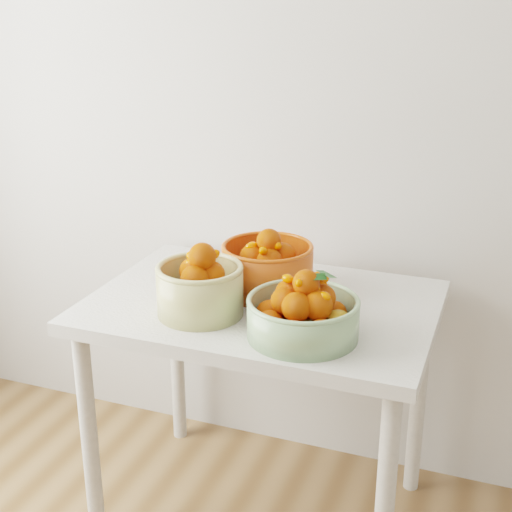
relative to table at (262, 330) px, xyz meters
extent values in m
cube|color=silver|center=(0.41, 0.40, 0.70)|extent=(4.00, 0.04, 2.70)
cube|color=silver|center=(0.00, 0.00, 0.08)|extent=(1.00, 0.70, 0.04)
cylinder|color=silver|center=(-0.44, -0.29, -0.30)|extent=(0.05, 0.05, 0.71)
cylinder|color=silver|center=(0.44, -0.29, -0.30)|extent=(0.05, 0.05, 0.71)
cylinder|color=silver|center=(-0.44, 0.29, -0.30)|extent=(0.05, 0.05, 0.71)
cylinder|color=silver|center=(0.44, 0.29, -0.30)|extent=(0.05, 0.05, 0.71)
cylinder|color=#C5BB79|center=(-0.13, -0.15, 0.16)|extent=(0.27, 0.27, 0.14)
torus|color=#C5BB79|center=(-0.13, -0.15, 0.23)|extent=(0.27, 0.27, 0.02)
sphere|color=#D1660C|center=(-0.07, -0.15, 0.15)|extent=(0.09, 0.09, 0.09)
sphere|color=#D1660C|center=(-0.11, -0.09, 0.15)|extent=(0.08, 0.08, 0.08)
sphere|color=#D1660C|center=(-0.18, -0.11, 0.15)|extent=(0.08, 0.08, 0.08)
sphere|color=#E74101|center=(-0.18, -0.18, 0.15)|extent=(0.08, 0.08, 0.08)
sphere|color=#E74101|center=(-0.11, -0.20, 0.15)|extent=(0.08, 0.08, 0.08)
sphere|color=#E74101|center=(-0.13, -0.15, 0.15)|extent=(0.08, 0.08, 0.08)
sphere|color=#E74101|center=(-0.10, -0.13, 0.21)|extent=(0.07, 0.07, 0.07)
sphere|color=#E74101|center=(-0.16, -0.13, 0.21)|extent=(0.08, 0.08, 0.08)
sphere|color=#E74101|center=(-0.13, -0.18, 0.21)|extent=(0.08, 0.08, 0.08)
sphere|color=#E74101|center=(-0.12, -0.14, 0.27)|extent=(0.08, 0.08, 0.08)
ellipsoid|color=#FE5300|center=(-0.17, -0.12, 0.25)|extent=(0.05, 0.05, 0.04)
ellipsoid|color=#FE5300|center=(-0.13, -0.15, 0.26)|extent=(0.05, 0.05, 0.04)
ellipsoid|color=#FE5300|center=(-0.14, -0.16, 0.27)|extent=(0.04, 0.05, 0.04)
ellipsoid|color=#FE5300|center=(-0.13, -0.15, 0.27)|extent=(0.05, 0.04, 0.03)
ellipsoid|color=#FE5300|center=(-0.16, -0.14, 0.24)|extent=(0.05, 0.04, 0.03)
ellipsoid|color=#FE5300|center=(-0.11, -0.10, 0.26)|extent=(0.04, 0.05, 0.04)
cylinder|color=#92B583|center=(0.18, -0.18, 0.15)|extent=(0.37, 0.37, 0.10)
torus|color=#92B583|center=(0.18, -0.18, 0.20)|extent=(0.38, 0.38, 0.01)
sphere|color=#D1660C|center=(0.27, -0.18, 0.14)|extent=(0.08, 0.08, 0.08)
sphere|color=#E74101|center=(0.25, -0.12, 0.14)|extent=(0.07, 0.07, 0.07)
sphere|color=#E74101|center=(0.18, -0.09, 0.14)|extent=(0.07, 0.07, 0.07)
sphere|color=#E74101|center=(0.11, -0.12, 0.14)|extent=(0.07, 0.07, 0.07)
sphere|color=#E74101|center=(0.09, -0.18, 0.14)|extent=(0.07, 0.07, 0.07)
sphere|color=#E74101|center=(0.11, -0.25, 0.14)|extent=(0.08, 0.08, 0.08)
sphere|color=#E74101|center=(0.18, -0.28, 0.14)|extent=(0.08, 0.08, 0.08)
sphere|color=#E74101|center=(0.25, -0.25, 0.14)|extent=(0.08, 0.08, 0.08)
sphere|color=#E74101|center=(0.18, -0.18, 0.14)|extent=(0.07, 0.07, 0.07)
sphere|color=#E74101|center=(0.22, -0.16, 0.20)|extent=(0.07, 0.07, 0.07)
sphere|color=#E74101|center=(0.18, -0.13, 0.20)|extent=(0.07, 0.07, 0.07)
sphere|color=#E74101|center=(0.13, -0.16, 0.20)|extent=(0.08, 0.08, 0.08)
sphere|color=#E74101|center=(0.13, -0.21, 0.20)|extent=(0.07, 0.07, 0.07)
sphere|color=#E74101|center=(0.18, -0.24, 0.20)|extent=(0.08, 0.08, 0.08)
sphere|color=#E74101|center=(0.22, -0.21, 0.20)|extent=(0.08, 0.08, 0.08)
sphere|color=#E74101|center=(0.19, -0.19, 0.25)|extent=(0.07, 0.07, 0.07)
ellipsoid|color=#FE5300|center=(0.13, -0.17, 0.25)|extent=(0.04, 0.04, 0.03)
ellipsoid|color=#FE5300|center=(0.21, -0.15, 0.26)|extent=(0.04, 0.05, 0.03)
ellipsoid|color=#FE5300|center=(0.23, -0.20, 0.22)|extent=(0.04, 0.03, 0.03)
ellipsoid|color=#FE5300|center=(0.16, -0.16, 0.25)|extent=(0.04, 0.04, 0.03)
ellipsoid|color=#FE5300|center=(0.20, -0.18, 0.24)|extent=(0.04, 0.04, 0.04)
ellipsoid|color=#FE5300|center=(0.20, -0.15, 0.25)|extent=(0.04, 0.04, 0.03)
ellipsoid|color=#FE5300|center=(0.22, -0.13, 0.24)|extent=(0.05, 0.04, 0.04)
ellipsoid|color=#FE5300|center=(0.21, -0.18, 0.23)|extent=(0.04, 0.03, 0.03)
ellipsoid|color=#FE5300|center=(0.18, -0.12, 0.23)|extent=(0.03, 0.04, 0.03)
ellipsoid|color=#FE5300|center=(0.18, -0.21, 0.26)|extent=(0.03, 0.04, 0.03)
ellipsoid|color=#FE5300|center=(0.18, -0.18, 0.23)|extent=(0.04, 0.04, 0.03)
ellipsoid|color=#FE5300|center=(0.24, -0.21, 0.23)|extent=(0.04, 0.04, 0.03)
ellipsoid|color=#FE5300|center=(0.21, -0.14, 0.23)|extent=(0.04, 0.05, 0.04)
cylinder|color=#D74311|center=(-0.01, 0.07, 0.17)|extent=(0.36, 0.36, 0.14)
torus|color=#D74311|center=(-0.01, 0.07, 0.24)|extent=(0.36, 0.36, 0.01)
sphere|color=#E74101|center=(0.07, 0.07, 0.15)|extent=(0.07, 0.07, 0.07)
sphere|color=#E74101|center=(0.03, 0.14, 0.15)|extent=(0.07, 0.07, 0.07)
sphere|color=#E74101|center=(-0.05, 0.14, 0.15)|extent=(0.08, 0.08, 0.08)
sphere|color=#E74101|center=(-0.09, 0.07, 0.15)|extent=(0.08, 0.08, 0.08)
sphere|color=#E74101|center=(-0.05, 0.00, 0.15)|extent=(0.08, 0.08, 0.08)
sphere|color=#E74101|center=(0.03, 0.00, 0.15)|extent=(0.08, 0.08, 0.08)
sphere|color=#E74101|center=(-0.01, 0.07, 0.15)|extent=(0.08, 0.08, 0.08)
sphere|color=#E74101|center=(0.03, 0.09, 0.21)|extent=(0.08, 0.08, 0.08)
sphere|color=#E74101|center=(-0.03, 0.11, 0.21)|extent=(0.08, 0.08, 0.08)
sphere|color=#E74101|center=(-0.05, 0.05, 0.21)|extent=(0.08, 0.08, 0.08)
sphere|color=#E74101|center=(0.01, 0.03, 0.21)|extent=(0.08, 0.08, 0.08)
sphere|color=#E74101|center=(-0.01, 0.07, 0.26)|extent=(0.07, 0.07, 0.07)
ellipsoid|color=#FE5300|center=(-0.05, 0.05, 0.24)|extent=(0.05, 0.04, 0.04)
ellipsoid|color=#FE5300|center=(0.00, 0.08, 0.27)|extent=(0.05, 0.04, 0.04)
ellipsoid|color=#FE5300|center=(-0.01, 0.07, 0.23)|extent=(0.05, 0.05, 0.04)
ellipsoid|color=#FE5300|center=(0.00, 0.01, 0.25)|extent=(0.03, 0.05, 0.04)
ellipsoid|color=#FE5300|center=(-0.06, 0.07, 0.24)|extent=(0.04, 0.03, 0.04)
ellipsoid|color=#FE5300|center=(-0.01, 0.07, 0.24)|extent=(0.04, 0.05, 0.03)
ellipsoid|color=#FE5300|center=(-0.04, 0.12, 0.26)|extent=(0.04, 0.05, 0.04)
ellipsoid|color=#FE5300|center=(0.02, 0.06, 0.25)|extent=(0.04, 0.04, 0.03)
camera|label=1|loc=(0.65, -1.80, 0.93)|focal=50.00mm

